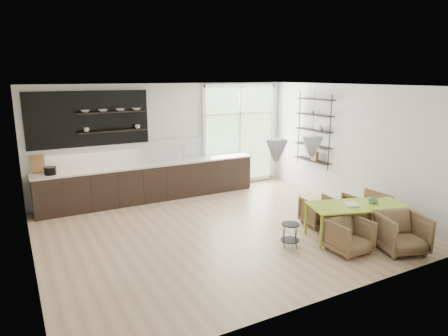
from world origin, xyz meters
TOP-DOWN VIEW (x-y plane):
  - room at (0.58, 1.10)m, footprint 7.02×6.01m
  - kitchen_run at (-0.70, 2.69)m, footprint 5.54×0.69m
  - right_shelving at (3.36, 1.17)m, footprint 0.26×1.22m
  - dining_table at (2.10, -1.59)m, footprint 2.00×1.36m
  - armchair_back_left at (1.94, -0.72)m, footprint 0.70×0.72m
  - armchair_back_right at (2.82, -1.17)m, footprint 0.74×0.76m
  - armchair_front_left at (1.48, -2.02)m, footprint 0.67×0.69m
  - armchair_front_right at (2.32, -2.44)m, footprint 0.96×0.98m
  - wire_stool at (0.72, -1.31)m, footprint 0.35×0.35m
  - table_book at (1.90, -1.50)m, footprint 0.33×0.36m
  - table_bowl at (2.45, -1.66)m, footprint 0.27×0.27m

SIDE VIEW (x-z plane):
  - wire_stool at x=0.72m, z-range 0.06..0.51m
  - armchair_back_left at x=1.94m, z-range 0.00..0.60m
  - armchair_front_left at x=1.48m, z-range 0.00..0.62m
  - armchair_back_right at x=2.82m, z-range 0.00..0.69m
  - armchair_front_right at x=2.32m, z-range 0.00..0.71m
  - kitchen_run at x=-0.70m, z-range -0.78..1.97m
  - dining_table at x=2.10m, z-range 0.29..0.96m
  - table_book at x=1.90m, z-range 0.67..0.70m
  - table_bowl at x=2.45m, z-range 0.67..0.73m
  - room at x=0.58m, z-range 0.00..2.92m
  - right_shelving at x=3.36m, z-range 0.70..2.60m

